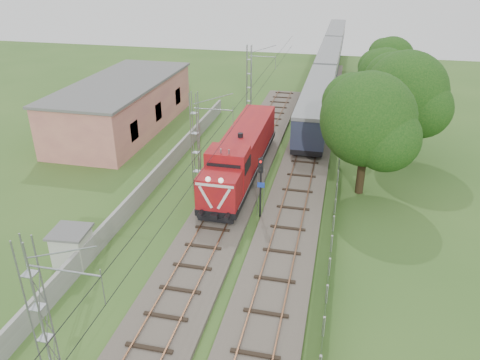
% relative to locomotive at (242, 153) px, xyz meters
% --- Properties ---
extents(ground, '(140.00, 140.00, 0.00)m').
position_rel_locomotive_xyz_m(ground, '(0.00, -14.95, -2.22)').
color(ground, '#335921').
rests_on(ground, ground).
extents(track_main, '(4.20, 70.00, 0.45)m').
position_rel_locomotive_xyz_m(track_main, '(0.00, -7.95, -2.04)').
color(track_main, '#6B6054').
rests_on(track_main, ground).
extents(track_side, '(4.20, 80.00, 0.45)m').
position_rel_locomotive_xyz_m(track_side, '(5.00, 5.05, -2.04)').
color(track_side, '#6B6054').
rests_on(track_side, ground).
extents(catenary, '(3.31, 70.00, 8.00)m').
position_rel_locomotive_xyz_m(catenary, '(-2.95, -2.95, 1.83)').
color(catenary, gray).
rests_on(catenary, ground).
extents(boundary_wall, '(0.25, 40.00, 1.50)m').
position_rel_locomotive_xyz_m(boundary_wall, '(-6.50, -2.95, -1.47)').
color(boundary_wall, '#9E9E99').
rests_on(boundary_wall, ground).
extents(station_building, '(8.40, 20.40, 5.22)m').
position_rel_locomotive_xyz_m(station_building, '(-15.00, 9.05, 0.41)').
color(station_building, tan).
rests_on(station_building, ground).
extents(fence, '(0.12, 32.00, 1.20)m').
position_rel_locomotive_xyz_m(fence, '(8.00, -11.95, -1.62)').
color(fence, black).
rests_on(fence, ground).
extents(locomotive, '(2.97, 16.94, 4.30)m').
position_rel_locomotive_xyz_m(locomotive, '(0.00, 0.00, 0.00)').
color(locomotive, black).
rests_on(locomotive, ground).
extents(coach_rake, '(3.07, 68.52, 3.55)m').
position_rel_locomotive_xyz_m(coach_rake, '(5.00, 38.55, 0.32)').
color(coach_rake, black).
rests_on(coach_rake, ground).
extents(signal_post, '(0.52, 0.40, 4.69)m').
position_rel_locomotive_xyz_m(signal_post, '(2.76, -6.23, 1.00)').
color(signal_post, black).
rests_on(signal_post, ground).
extents(relay_hut, '(2.38, 2.38, 2.27)m').
position_rel_locomotive_xyz_m(relay_hut, '(-7.40, -14.13, -1.07)').
color(relay_hut, beige).
rests_on(relay_hut, ground).
extents(tree_a, '(7.46, 7.10, 9.67)m').
position_rel_locomotive_xyz_m(tree_a, '(9.83, -0.63, 3.81)').
color(tree_a, '#382817').
rests_on(tree_a, ground).
extents(tree_b, '(7.63, 7.27, 9.89)m').
position_rel_locomotive_xyz_m(tree_b, '(13.12, 7.11, 3.95)').
color(tree_b, '#382817').
rests_on(tree_b, ground).
extents(tree_c, '(6.16, 5.87, 7.99)m').
position_rel_locomotive_xyz_m(tree_c, '(12.01, 18.78, 2.76)').
color(tree_c, '#382817').
rests_on(tree_c, ground).
extents(tree_d, '(6.04, 5.76, 7.84)m').
position_rel_locomotive_xyz_m(tree_d, '(13.26, 27.83, 2.66)').
color(tree_d, '#382817').
rests_on(tree_d, ground).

